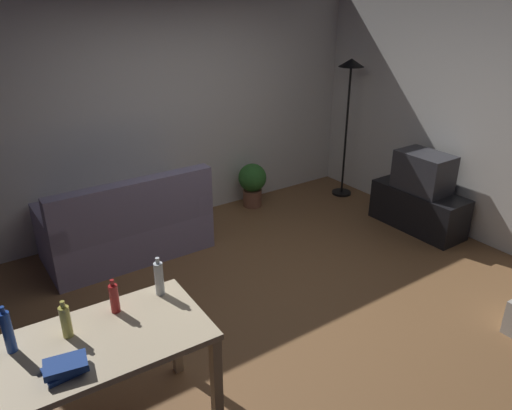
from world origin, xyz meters
The scene contains 14 objects.
ground_plane centered at (0.00, 0.00, -0.01)m, with size 5.20×4.40×0.02m, color brown.
wall_rear centered at (0.00, 2.20, 1.35)m, with size 5.20×0.10×2.70m, color silver.
wall_right centered at (2.60, 0.00, 1.35)m, with size 0.10×4.40×2.70m, color silver.
couch centered at (-0.78, 1.59, 0.31)m, with size 1.65×0.84×0.92m.
tv_stand centered at (2.25, 0.27, 0.24)m, with size 0.44×1.10×0.48m.
tv centered at (2.25, 0.27, 0.70)m, with size 0.41×0.60×0.44m.
torchiere_lamp centered at (2.25, 1.53, 1.41)m, with size 0.32×0.32×1.81m.
desk centered at (-1.70, -0.56, 0.65)m, with size 1.22×0.74×0.76m.
potted_plant centered at (1.01, 1.90, 0.33)m, with size 0.36×0.36×0.57m.
bottle_blue centered at (-2.15, -0.39, 0.89)m, with size 0.06×0.06×0.29m.
bottle_squat centered at (-1.86, -0.44, 0.86)m, with size 0.06×0.06×0.24m.
bottle_red centered at (-1.55, -0.36, 0.86)m, with size 0.06×0.06×0.23m.
bottle_clear centered at (-1.25, -0.34, 0.88)m, with size 0.06×0.06×0.27m.
book_stack centered at (-1.95, -0.73, 0.79)m, with size 0.24×0.18×0.07m.
Camera 1 is at (-2.25, -2.91, 2.60)m, focal length 34.10 mm.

